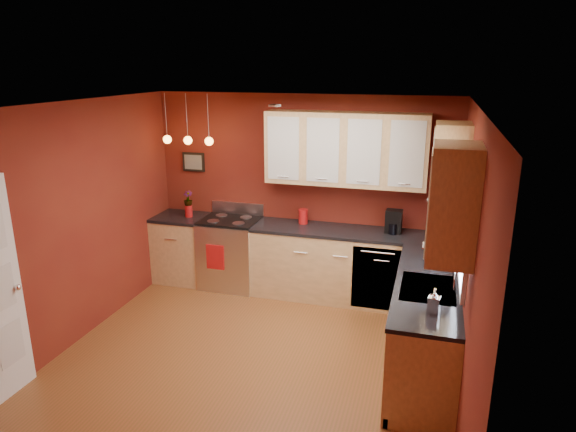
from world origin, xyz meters
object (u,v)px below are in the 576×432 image
(red_canister, at_px, (303,216))
(soap_pump, at_px, (434,301))
(coffee_maker, at_px, (394,222))
(sink, at_px, (428,290))
(gas_range, at_px, (231,252))

(red_canister, height_order, soap_pump, soap_pump)
(red_canister, xyz_separation_m, coffee_maker, (1.17, -0.06, 0.04))
(sink, relative_size, coffee_maker, 2.42)
(gas_range, bearing_deg, soap_pump, -36.88)
(sink, height_order, red_canister, sink)
(sink, bearing_deg, gas_range, 150.22)
(soap_pump, bearing_deg, sink, 95.84)
(gas_range, bearing_deg, sink, -29.78)
(gas_range, height_order, soap_pump, soap_pump)
(gas_range, xyz_separation_m, red_canister, (0.99, 0.13, 0.56))
(red_canister, bearing_deg, gas_range, -172.50)
(coffee_maker, bearing_deg, soap_pump, -74.24)
(coffee_maker, distance_m, soap_pump, 2.14)
(red_canister, bearing_deg, sink, -44.90)
(red_canister, relative_size, coffee_maker, 0.66)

